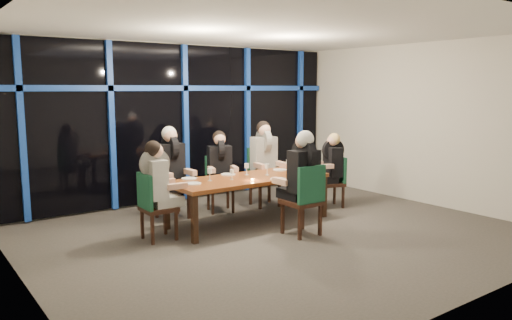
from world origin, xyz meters
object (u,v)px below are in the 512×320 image
at_px(chair_end_right, 335,179).
at_px(water_pitcher, 293,168).
at_px(diner_end_left, 157,176).
at_px(wine_bottle, 302,164).
at_px(diner_far_left, 171,159).
at_px(diner_far_right, 265,151).
at_px(chair_far_left, 169,183).
at_px(chair_end_left, 153,203).
at_px(diner_end_right, 331,159).
at_px(diner_near_mid, 302,167).
at_px(diner_far_mid, 220,159).
at_px(dining_table, 249,181).
at_px(chair_near_mid, 306,197).
at_px(chair_far_mid, 219,180).
at_px(chair_far_right, 262,173).

relative_size(chair_end_right, water_pitcher, 4.22).
height_order(diner_end_left, wine_bottle, diner_end_left).
xyz_separation_m(diner_far_left, diner_far_right, (1.79, -0.19, 0.02)).
bearing_deg(chair_far_left, chair_end_left, -128.42).
bearing_deg(diner_end_left, diner_end_right, -89.29).
bearing_deg(diner_near_mid, diner_far_mid, -83.16).
height_order(dining_table, diner_far_right, diner_far_right).
height_order(chair_end_left, diner_far_right, diner_far_right).
distance_m(chair_end_left, chair_near_mid, 2.20).
distance_m(chair_near_mid, diner_near_mid, 0.43).
relative_size(diner_end_right, water_pitcher, 4.11).
bearing_deg(chair_end_left, diner_near_mid, -117.46).
relative_size(chair_far_left, diner_end_left, 1.10).
distance_m(chair_end_left, diner_end_right, 3.51).
distance_m(chair_end_right, wine_bottle, 0.99).
xyz_separation_m(diner_far_mid, diner_end_right, (1.81, -0.90, -0.04)).
relative_size(diner_end_left, diner_near_mid, 0.92).
xyz_separation_m(chair_end_right, chair_near_mid, (-1.67, -1.07, 0.08)).
xyz_separation_m(chair_near_mid, diner_far_mid, (-0.21, 2.00, 0.34)).
relative_size(chair_far_mid, water_pitcher, 4.43).
height_order(dining_table, diner_end_left, diner_end_left).
bearing_deg(diner_end_left, diner_far_mid, -60.03).
bearing_deg(diner_end_left, chair_far_right, -70.14).
distance_m(diner_far_mid, diner_end_right, 2.02).
bearing_deg(diner_near_mid, wine_bottle, -130.65).
bearing_deg(diner_far_left, dining_table, -50.24).
xyz_separation_m(chair_far_mid, chair_far_right, (0.88, -0.11, 0.05)).
xyz_separation_m(chair_far_right, chair_end_right, (0.98, -0.90, -0.08)).
height_order(chair_far_mid, diner_far_right, diner_far_right).
distance_m(dining_table, water_pitcher, 0.80).
height_order(dining_table, chair_end_left, chair_end_left).
relative_size(diner_far_mid, diner_end_right, 1.05).
relative_size(chair_far_left, diner_near_mid, 1.02).
relative_size(chair_far_left, chair_far_mid, 1.08).
height_order(chair_far_left, diner_end_right, diner_end_right).
bearing_deg(chair_far_mid, chair_end_left, -132.05).
bearing_deg(diner_far_left, water_pitcher, -37.90).
distance_m(chair_end_left, wine_bottle, 2.68).
bearing_deg(diner_far_left, diner_end_left, -127.84).
bearing_deg(diner_far_left, chair_end_right, -21.40).
relative_size(dining_table, diner_end_left, 2.73).
xyz_separation_m(diner_end_left, diner_near_mid, (1.81, -1.03, 0.08)).
bearing_deg(chair_far_left, diner_near_mid, -63.34).
height_order(diner_far_right, water_pitcher, diner_far_right).
bearing_deg(chair_far_right, chair_end_right, -33.01).
bearing_deg(chair_end_right, diner_far_mid, -97.74).
bearing_deg(diner_end_right, chair_near_mid, -36.95).
distance_m(chair_end_left, water_pitcher, 2.44).
xyz_separation_m(chair_far_right, wine_bottle, (0.06, -1.02, 0.29)).
xyz_separation_m(chair_near_mid, diner_far_left, (-1.11, 2.07, 0.41)).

